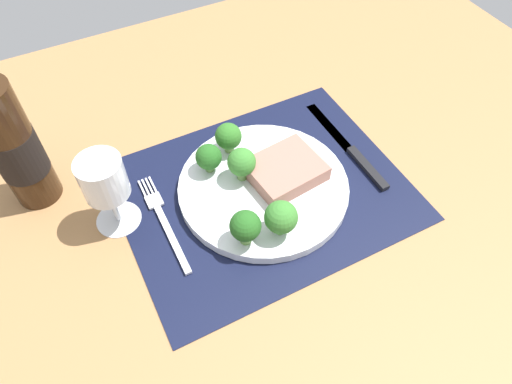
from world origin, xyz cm
name	(u,v)px	position (x,y,z in cm)	size (l,w,h in cm)	color
ground_plane	(263,197)	(0.00, 0.00, -1.50)	(140.00, 110.00, 3.00)	#996D42
placemat	(263,191)	(0.00, 0.00, 0.15)	(44.08, 35.05, 0.30)	black
plate	(263,187)	(0.00, 0.00, 1.10)	(26.79, 26.79, 1.60)	silver
steak	(287,172)	(3.83, -0.47, 3.22)	(10.99, 9.20, 2.64)	#9E6B5B
broccoli_near_steak	(245,226)	(-7.09, -8.06, 5.46)	(4.46, 4.46, 5.94)	#5B8942
broccoli_front_edge	(209,157)	(-6.22, 6.60, 4.81)	(4.15, 4.15, 5.06)	#5B8942
broccoli_near_fork	(228,137)	(-1.66, 9.06, 5.04)	(4.34, 4.34, 5.41)	#6B994C
broccoli_center	(242,163)	(-2.36, 2.73, 5.42)	(4.44, 4.44, 5.87)	#6B994C
broccoli_back_left	(281,217)	(-2.03, -8.98, 5.48)	(4.80, 4.80, 6.04)	#5B8942
fork	(164,221)	(-16.18, 1.42, 0.55)	(2.40, 19.20, 0.50)	silver
knife	(352,151)	(17.33, 0.53, 0.60)	(1.80, 23.00, 0.80)	black
wine_bottle	(13,145)	(-31.65, 15.96, 11.05)	(6.95, 6.95, 30.06)	#331E0F
wine_glass	(104,183)	(-22.09, 5.23, 8.91)	(6.80, 6.80, 12.99)	silver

